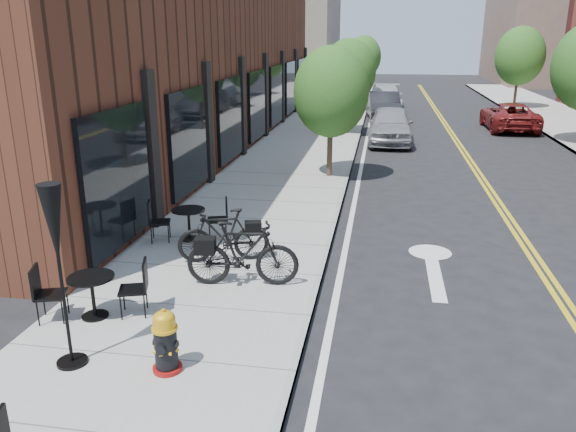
{
  "coord_description": "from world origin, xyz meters",
  "views": [
    {
      "loc": [
        0.92,
        -7.58,
        4.15
      ],
      "look_at": [
        -0.71,
        2.1,
        1.0
      ],
      "focal_mm": 35.0,
      "sensor_mm": 36.0,
      "label": 1
    }
  ],
  "objects_px": {
    "parked_car_far": "(509,116)",
    "fire_hydrant": "(166,342)",
    "parked_car_c": "(386,97)",
    "patio_umbrella": "(56,238)",
    "bicycle_right": "(243,254)",
    "bistro_set_c": "(189,220)",
    "parked_car_a": "(390,125)",
    "parked_car_b": "(384,106)",
    "bicycle_left": "(223,235)",
    "bistro_set_b": "(92,291)"
  },
  "relations": [
    {
      "from": "parked_car_far",
      "to": "fire_hydrant",
      "type": "bearing_deg",
      "value": 68.59
    },
    {
      "from": "parked_car_c",
      "to": "patio_umbrella",
      "type": "bearing_deg",
      "value": -97.18
    },
    {
      "from": "fire_hydrant",
      "to": "parked_car_c",
      "type": "relative_size",
      "value": 0.18
    },
    {
      "from": "bicycle_right",
      "to": "patio_umbrella",
      "type": "bearing_deg",
      "value": 141.45
    },
    {
      "from": "bistro_set_c",
      "to": "parked_car_a",
      "type": "height_order",
      "value": "parked_car_a"
    },
    {
      "from": "bistro_set_c",
      "to": "patio_umbrella",
      "type": "bearing_deg",
      "value": -106.49
    },
    {
      "from": "bicycle_right",
      "to": "bistro_set_c",
      "type": "relative_size",
      "value": 1.17
    },
    {
      "from": "fire_hydrant",
      "to": "parked_car_b",
      "type": "distance_m",
      "value": 23.96
    },
    {
      "from": "bicycle_right",
      "to": "parked_car_b",
      "type": "height_order",
      "value": "parked_car_b"
    },
    {
      "from": "bistro_set_c",
      "to": "parked_car_b",
      "type": "relative_size",
      "value": 0.37
    },
    {
      "from": "fire_hydrant",
      "to": "bistro_set_c",
      "type": "relative_size",
      "value": 0.53
    },
    {
      "from": "bistro_set_c",
      "to": "parked_car_c",
      "type": "xyz_separation_m",
      "value": [
        3.96,
        23.95,
        0.14
      ]
    },
    {
      "from": "bistro_set_c",
      "to": "parked_car_c",
      "type": "relative_size",
      "value": 0.34
    },
    {
      "from": "bicycle_left",
      "to": "patio_umbrella",
      "type": "height_order",
      "value": "patio_umbrella"
    },
    {
      "from": "fire_hydrant",
      "to": "bistro_set_b",
      "type": "bearing_deg",
      "value": 147.94
    },
    {
      "from": "patio_umbrella",
      "to": "parked_car_c",
      "type": "distance_m",
      "value": 28.94
    },
    {
      "from": "bicycle_right",
      "to": "bistro_set_c",
      "type": "bearing_deg",
      "value": 31.53
    },
    {
      "from": "fire_hydrant",
      "to": "bicycle_right",
      "type": "relative_size",
      "value": 0.45
    },
    {
      "from": "bicycle_right",
      "to": "parked_car_far",
      "type": "bearing_deg",
      "value": -30.76
    },
    {
      "from": "bicycle_left",
      "to": "parked_car_far",
      "type": "bearing_deg",
      "value": 137.39
    },
    {
      "from": "bicycle_left",
      "to": "patio_umbrella",
      "type": "relative_size",
      "value": 0.71
    },
    {
      "from": "bicycle_right",
      "to": "parked_car_far",
      "type": "xyz_separation_m",
      "value": [
        7.96,
        18.92,
        -0.06
      ]
    },
    {
      "from": "fire_hydrant",
      "to": "parked_car_b",
      "type": "xyz_separation_m",
      "value": [
        2.56,
        23.83,
        0.19
      ]
    },
    {
      "from": "bicycle_left",
      "to": "bistro_set_b",
      "type": "xyz_separation_m",
      "value": [
        -1.32,
        -2.46,
        -0.08
      ]
    },
    {
      "from": "fire_hydrant",
      "to": "bistro_set_b",
      "type": "distance_m",
      "value": 1.98
    },
    {
      "from": "parked_car_c",
      "to": "parked_car_b",
      "type": "bearing_deg",
      "value": -90.54
    },
    {
      "from": "parked_car_a",
      "to": "parked_car_far",
      "type": "relative_size",
      "value": 0.95
    },
    {
      "from": "bicycle_left",
      "to": "bistro_set_c",
      "type": "bearing_deg",
      "value": -151.81
    },
    {
      "from": "bistro_set_c",
      "to": "parked_car_a",
      "type": "xyz_separation_m",
      "value": [
        4.16,
        12.59,
        0.18
      ]
    },
    {
      "from": "parked_car_c",
      "to": "bicycle_left",
      "type": "bearing_deg",
      "value": -96.09
    },
    {
      "from": "bicycle_left",
      "to": "parked_car_b",
      "type": "height_order",
      "value": "parked_car_b"
    },
    {
      "from": "bicycle_right",
      "to": "parked_car_far",
      "type": "distance_m",
      "value": 20.53
    },
    {
      "from": "parked_car_a",
      "to": "bistro_set_c",
      "type": "bearing_deg",
      "value": -108.45
    },
    {
      "from": "bistro_set_b",
      "to": "parked_car_a",
      "type": "distance_m",
      "value": 16.67
    },
    {
      "from": "fire_hydrant",
      "to": "bistro_set_c",
      "type": "distance_m",
      "value": 4.82
    },
    {
      "from": "patio_umbrella",
      "to": "parked_car_b",
      "type": "distance_m",
      "value": 24.21
    },
    {
      "from": "parked_car_c",
      "to": "parked_car_a",
      "type": "bearing_deg",
      "value": -88.37
    },
    {
      "from": "parked_car_a",
      "to": "parked_car_far",
      "type": "distance_m",
      "value": 6.96
    },
    {
      "from": "bistro_set_c",
      "to": "parked_car_far",
      "type": "bearing_deg",
      "value": 43.56
    },
    {
      "from": "parked_car_a",
      "to": "patio_umbrella",
      "type": "bearing_deg",
      "value": -103.59
    },
    {
      "from": "fire_hydrant",
      "to": "bicycle_right",
      "type": "height_order",
      "value": "bicycle_right"
    },
    {
      "from": "bistro_set_c",
      "to": "parked_car_b",
      "type": "distance_m",
      "value": 19.57
    },
    {
      "from": "bicycle_right",
      "to": "patio_umbrella",
      "type": "height_order",
      "value": "patio_umbrella"
    },
    {
      "from": "bistro_set_b",
      "to": "parked_car_b",
      "type": "height_order",
      "value": "parked_car_b"
    },
    {
      "from": "bicycle_left",
      "to": "bistro_set_c",
      "type": "relative_size",
      "value": 1.04
    },
    {
      "from": "bistro_set_c",
      "to": "parked_car_c",
      "type": "bearing_deg",
      "value": 63.73
    },
    {
      "from": "bistro_set_b",
      "to": "parked_car_c",
      "type": "relative_size",
      "value": 0.34
    },
    {
      "from": "patio_umbrella",
      "to": "bicycle_left",
      "type": "bearing_deg",
      "value": 74.96
    },
    {
      "from": "parked_car_b",
      "to": "parked_car_far",
      "type": "bearing_deg",
      "value": -26.17
    },
    {
      "from": "parked_car_a",
      "to": "parked_car_c",
      "type": "xyz_separation_m",
      "value": [
        -0.2,
        11.35,
        -0.04
      ]
    }
  ]
}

